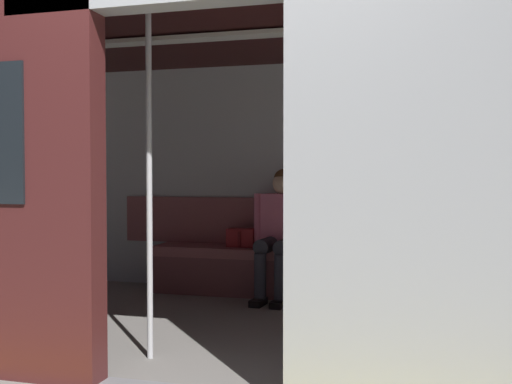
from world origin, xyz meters
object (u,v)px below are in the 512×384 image
(train_car, at_px, (248,117))
(book, at_px, (321,247))
(bench_seat, at_px, (291,260))
(handbag, at_px, (241,238))
(person_seated, at_px, (281,225))
(grab_pole_door, at_px, (149,182))

(train_car, xyz_separation_m, book, (-0.34, -1.22, -1.08))
(train_car, height_order, bench_seat, train_car)
(bench_seat, height_order, book, book)
(bench_seat, bearing_deg, handbag, -5.04)
(person_seated, relative_size, book, 5.31)
(handbag, distance_m, grab_pole_door, 2.09)
(book, bearing_deg, train_car, 68.34)
(person_seated, height_order, book, person_seated)
(handbag, bearing_deg, book, -177.29)
(person_seated, bearing_deg, handbag, -13.27)
(person_seated, height_order, handbag, person_seated)
(person_seated, distance_m, book, 0.42)
(train_car, bearing_deg, handbag, -70.90)
(bench_seat, xyz_separation_m, grab_pole_door, (0.45, 1.97, 0.74))
(bench_seat, relative_size, handbag, 10.05)
(bench_seat, relative_size, grab_pole_door, 1.22)
(bench_seat, distance_m, grab_pole_door, 2.15)
(handbag, xyz_separation_m, grab_pole_door, (-0.03, 2.02, 0.55))
(train_car, distance_m, handbag, 1.61)
(bench_seat, xyz_separation_m, handbag, (0.48, -0.04, 0.19))
(bench_seat, height_order, handbag, handbag)
(bench_seat, bearing_deg, person_seated, 34.87)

